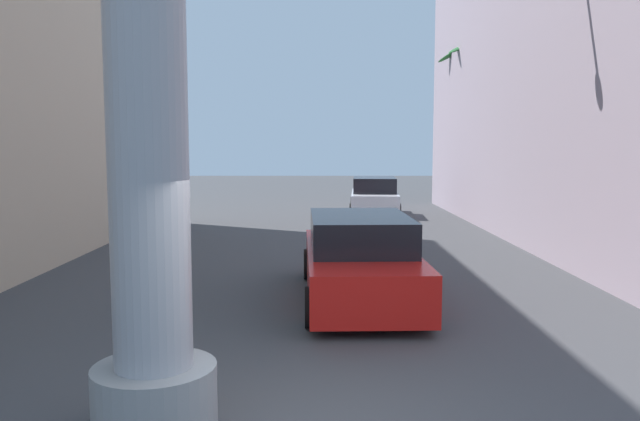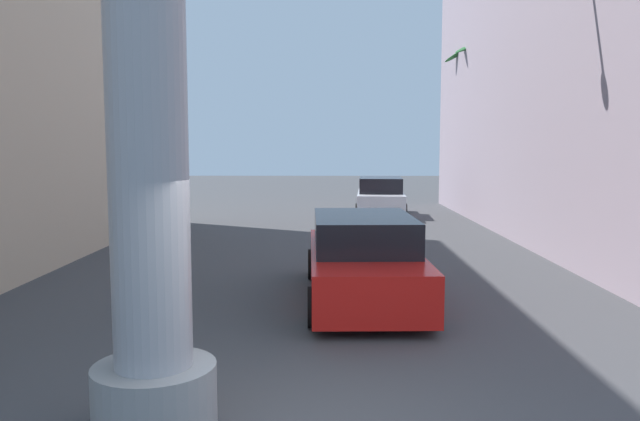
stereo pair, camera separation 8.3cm
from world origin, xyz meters
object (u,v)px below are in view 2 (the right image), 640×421
at_px(car_far, 380,198).
at_px(palm_tree_far_right, 475,112).
at_px(street_lamp, 593,87).
at_px(palm_tree_mid_left, 61,29).
at_px(car_lead, 363,260).

distance_m(car_far, palm_tree_far_right, 5.48).
relative_size(street_lamp, palm_tree_mid_left, 0.68).
distance_m(palm_tree_mid_left, palm_tree_far_right, 16.78).
xyz_separation_m(street_lamp, palm_tree_mid_left, (-12.21, 2.06, 1.60)).
xyz_separation_m(car_far, palm_tree_mid_left, (-8.70, -9.63, 4.95)).
bearing_deg(palm_tree_mid_left, car_lead, -30.89).
distance_m(car_lead, palm_tree_far_right, 16.52).
relative_size(street_lamp, car_lead, 1.29).
height_order(street_lamp, car_lead, street_lamp).
height_order(car_lead, car_far, same).
bearing_deg(car_lead, car_far, 83.93).
distance_m(car_lead, car_far, 14.02).
height_order(car_far, palm_tree_far_right, palm_tree_far_right).
height_order(street_lamp, palm_tree_mid_left, palm_tree_mid_left).
bearing_deg(car_far, street_lamp, -73.25).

